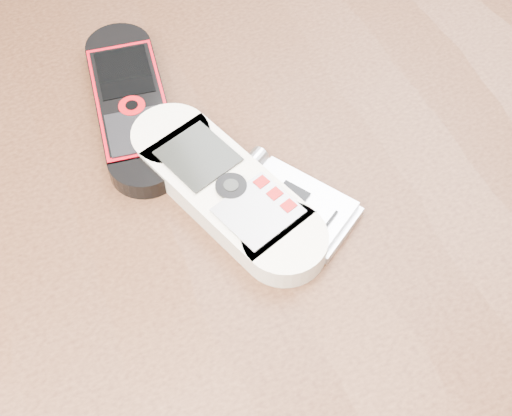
{
  "coord_description": "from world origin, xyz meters",
  "views": [
    {
      "loc": [
        -0.11,
        -0.24,
        1.14
      ],
      "look_at": [
        0.01,
        0.0,
        0.76
      ],
      "focal_mm": 50.0,
      "sensor_mm": 36.0,
      "label": 1
    }
  ],
  "objects_px": {
    "table": "(250,293)",
    "nokia_white": "(225,188)",
    "motorola_razr": "(293,204)",
    "nokia_black_red": "(131,103)"
  },
  "relations": [
    {
      "from": "table",
      "to": "nokia_white",
      "type": "xyz_separation_m",
      "value": [
        -0.01,
        0.02,
        0.12
      ]
    },
    {
      "from": "nokia_white",
      "to": "motorola_razr",
      "type": "height_order",
      "value": "nokia_white"
    },
    {
      "from": "table",
      "to": "nokia_white",
      "type": "relative_size",
      "value": 7.02
    },
    {
      "from": "table",
      "to": "motorola_razr",
      "type": "relative_size",
      "value": 13.02
    },
    {
      "from": "table",
      "to": "nokia_black_red",
      "type": "distance_m",
      "value": 0.17
    },
    {
      "from": "nokia_black_red",
      "to": "table",
      "type": "bearing_deg",
      "value": -62.96
    },
    {
      "from": "table",
      "to": "nokia_black_red",
      "type": "bearing_deg",
      "value": 107.17
    },
    {
      "from": "nokia_white",
      "to": "motorola_razr",
      "type": "xyz_separation_m",
      "value": [
        0.04,
        -0.03,
        -0.0
      ]
    },
    {
      "from": "nokia_white",
      "to": "motorola_razr",
      "type": "relative_size",
      "value": 1.86
    },
    {
      "from": "nokia_black_red",
      "to": "motorola_razr",
      "type": "bearing_deg",
      "value": -52.54
    }
  ]
}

